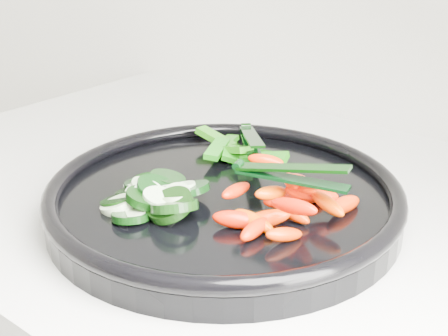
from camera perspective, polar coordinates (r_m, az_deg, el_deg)
The scene contains 6 objects.
veggie_tray at distance 0.66m, azimuth 0.00°, elevation -2.77°, with size 0.41×0.41×0.04m.
cucumber_pile at distance 0.64m, azimuth -6.52°, elevation -2.39°, with size 0.13×0.12×0.04m.
carrot_pile at distance 0.60m, azimuth 5.73°, elevation -3.21°, with size 0.13×0.15×0.05m.
pepper_pile at distance 0.74m, azimuth 1.21°, elevation 1.49°, with size 0.13×0.09×0.04m.
tong_carrot at distance 0.59m, azimuth 5.88°, elevation -0.45°, with size 0.11×0.04×0.02m.
tong_pepper at distance 0.73m, azimuth 2.49°, elevation 2.55°, with size 0.09×0.09×0.02m.
Camera 1 is at (-0.15, 1.18, 1.24)m, focal length 50.00 mm.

